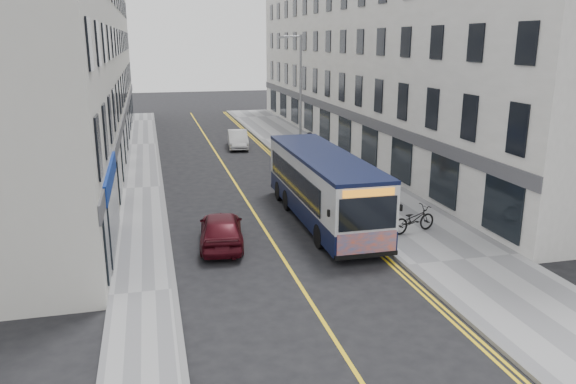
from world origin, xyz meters
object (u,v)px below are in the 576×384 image
streetlamp (299,99)px  pedestrian_near (338,169)px  pedestrian_far (310,146)px  car_white (238,139)px  bicycle (414,219)px  car_maroon (221,229)px  city_bus (323,185)px

streetlamp → pedestrian_near: bearing=-74.4°
pedestrian_far → car_white: pedestrian_far is taller
bicycle → car_maroon: size_ratio=0.51×
bicycle → car_maroon: bearing=71.1°
city_bus → pedestrian_far: (2.94, 12.11, -0.62)m
pedestrian_far → streetlamp: bearing=-145.9°
streetlamp → pedestrian_near: (1.11, -3.97, -3.41)m
pedestrian_near → pedestrian_far: 6.59m
pedestrian_near → car_maroon: 10.45m
streetlamp → city_bus: size_ratio=0.77×
city_bus → pedestrian_near: city_bus is taller
city_bus → car_white: city_bus is taller
streetlamp → bicycle: 12.76m
car_white → pedestrian_far: bearing=-51.4°
city_bus → pedestrian_far: bearing=76.4°
pedestrian_near → car_white: size_ratio=0.44×
bicycle → car_white: car_white is taller
streetlamp → bicycle: (1.60, -12.10, -3.72)m
car_white → bicycle: bearing=-73.3°
car_white → car_maroon: bearing=-95.0°
car_white → car_maroon: 20.36m
streetlamp → pedestrian_near: 5.35m
pedestrian_far → car_maroon: 16.01m
city_bus → car_white: 18.08m
city_bus → bicycle: bearing=-40.2°
streetlamp → car_white: (-2.36, 8.53, -3.74)m
streetlamp → bicycle: size_ratio=3.87×
pedestrian_far → pedestrian_near: bearing=-119.7°
city_bus → car_maroon: size_ratio=2.57×
pedestrian_near → car_white: 12.98m
streetlamp → car_white: bearing=105.5°
streetlamp → bicycle: streetlamp is taller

